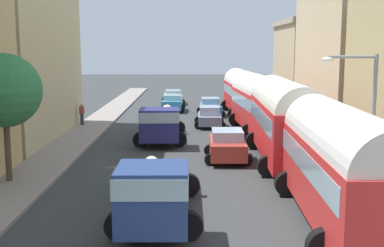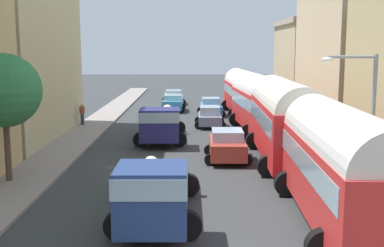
{
  "view_description": "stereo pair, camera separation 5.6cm",
  "coord_description": "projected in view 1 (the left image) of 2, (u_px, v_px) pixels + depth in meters",
  "views": [
    {
      "loc": [
        -0.31,
        -8.62,
        5.68
      ],
      "look_at": [
        0.0,
        17.4,
        1.7
      ],
      "focal_mm": 45.26,
      "sensor_mm": 36.0,
      "label": 1
    },
    {
      "loc": [
        -0.26,
        -8.62,
        5.68
      ],
      "look_at": [
        0.0,
        17.4,
        1.7
      ],
      "focal_mm": 45.26,
      "sensor_mm": 36.0,
      "label": 2
    }
  ],
  "objects": [
    {
      "name": "parked_bus_0",
      "position": [
        339.0,
        159.0,
        15.53
      ],
      "size": [
        3.48,
        9.9,
        3.94
      ],
      "color": "red",
      "rests_on": "ground"
    },
    {
      "name": "roadside_tree_1",
      "position": [
        4.0,
        91.0,
        20.14
      ],
      "size": [
        3.11,
        3.11,
        5.55
      ],
      "color": "brown",
      "rests_on": "ground"
    },
    {
      "name": "parked_bus_2",
      "position": [
        257.0,
        100.0,
        33.32
      ],
      "size": [
        3.48,
        9.01,
        4.02
      ],
      "color": "red",
      "rests_on": "ground"
    },
    {
      "name": "parked_bus_3",
      "position": [
        242.0,
        90.0,
        42.22
      ],
      "size": [
        3.32,
        9.82,
        3.93
      ],
      "color": "red",
      "rests_on": "ground"
    },
    {
      "name": "car_3",
      "position": [
        209.0,
        117.0,
        35.89
      ],
      "size": [
        2.29,
        3.72,
        1.53
      ],
      "color": "gray",
      "rests_on": "ground"
    },
    {
      "name": "building_left_2",
      "position": [
        21.0,
        36.0,
        30.5
      ],
      "size": [
        4.9,
        13.81,
        13.07
      ],
      "color": "tan",
      "rests_on": "ground"
    },
    {
      "name": "pedestrian_1",
      "position": [
        82.0,
        114.0,
        35.95
      ],
      "size": [
        0.52,
        0.52,
        1.73
      ],
      "color": "#2C2C4A",
      "rests_on": "ground"
    },
    {
      "name": "car_4",
      "position": [
        211.0,
        107.0,
        42.06
      ],
      "size": [
        2.37,
        3.96,
        1.54
      ],
      "color": "#3988D0",
      "rests_on": "ground"
    },
    {
      "name": "parked_bus_1",
      "position": [
        283.0,
        116.0,
        24.41
      ],
      "size": [
        3.47,
        10.05,
        4.2
      ],
      "color": "red",
      "rests_on": "ground"
    },
    {
      "name": "building_right_2",
      "position": [
        357.0,
        44.0,
        33.31
      ],
      "size": [
        6.56,
        11.56,
        12.09
      ],
      "color": "#C9B089",
      "rests_on": "ground"
    },
    {
      "name": "sidewalk_left",
      "position": [
        93.0,
        126.0,
        35.98
      ],
      "size": [
        2.5,
        70.0,
        0.14
      ],
      "primitive_type": "cube",
      "color": "gray",
      "rests_on": "ground"
    },
    {
      "name": "car_2",
      "position": [
        227.0,
        145.0,
        24.91
      ],
      "size": [
        2.44,
        3.71,
        1.61
      ],
      "color": "#A93829",
      "rests_on": "ground"
    },
    {
      "name": "car_0",
      "position": [
        172.0,
        103.0,
        44.88
      ],
      "size": [
        2.42,
        3.97,
        1.55
      ],
      "color": "#3C91C8",
      "rests_on": "ground"
    },
    {
      "name": "building_right_3",
      "position": [
        305.0,
        66.0,
        44.27
      ],
      "size": [
        4.55,
        9.61,
        8.35
      ],
      "color": "tan",
      "rests_on": "ground"
    },
    {
      "name": "car_1",
      "position": [
        173.0,
        97.0,
        51.35
      ],
      "size": [
        2.57,
        4.47,
        1.44
      ],
      "color": "silver",
      "rests_on": "ground"
    },
    {
      "name": "sidewalk_right",
      "position": [
        287.0,
        125.0,
        36.15
      ],
      "size": [
        2.5,
        70.0,
        0.14
      ],
      "primitive_type": "cube",
      "color": "#A1928D",
      "rests_on": "ground"
    },
    {
      "name": "cargo_truck_1",
      "position": [
        161.0,
        123.0,
        29.71
      ],
      "size": [
        3.23,
        7.34,
        2.31
      ],
      "color": "navy",
      "rests_on": "ground"
    },
    {
      "name": "cargo_truck_0",
      "position": [
        156.0,
        190.0,
        15.64
      ],
      "size": [
        3.0,
        7.37,
        2.34
      ],
      "color": "navy",
      "rests_on": "ground"
    },
    {
      "name": "streetlamp_near",
      "position": [
        364.0,
        113.0,
        17.57
      ],
      "size": [
        2.04,
        0.28,
        5.53
      ],
      "color": "gray",
      "rests_on": "ground"
    },
    {
      "name": "ground_plane",
      "position": [
        190.0,
        127.0,
        36.07
      ],
      "size": [
        154.0,
        154.0,
        0.0
      ],
      "primitive_type": "plane",
      "color": "#36393A"
    }
  ]
}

